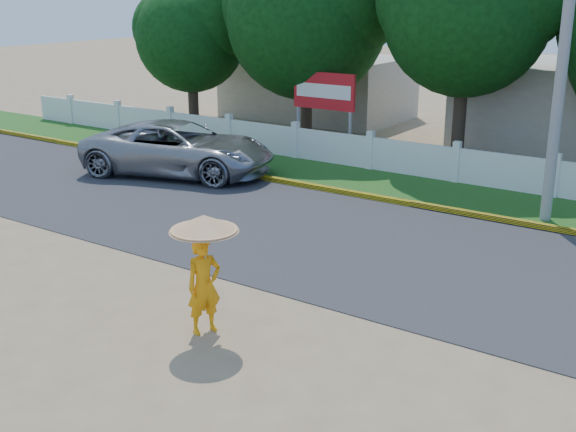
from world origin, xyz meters
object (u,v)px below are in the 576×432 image
(utility_pole, at_px, (561,77))
(monk_with_parasol, at_px, (204,257))
(vehicle, at_px, (179,148))
(billboard, at_px, (324,95))

(utility_pole, height_order, monk_with_parasol, utility_pole)
(utility_pole, relative_size, vehicle, 1.20)
(vehicle, bearing_deg, utility_pole, -98.41)
(monk_with_parasol, relative_size, billboard, 0.73)
(billboard, bearing_deg, utility_pole, -20.94)
(vehicle, height_order, monk_with_parasol, monk_with_parasol)
(utility_pole, bearing_deg, monk_with_parasol, -107.41)
(utility_pole, xyz_separation_m, vehicle, (-11.22, -1.75, -2.84))
(vehicle, bearing_deg, billboard, -41.17)
(monk_with_parasol, height_order, billboard, billboard)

